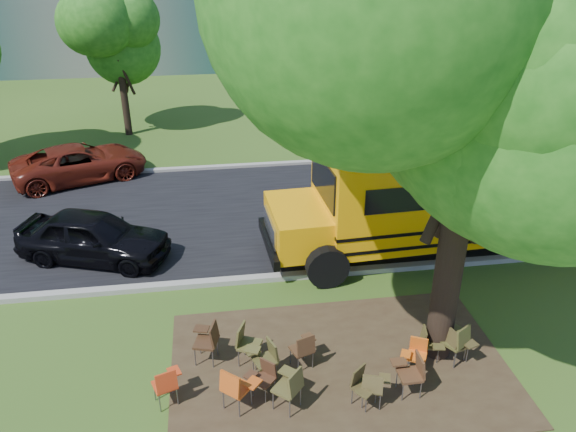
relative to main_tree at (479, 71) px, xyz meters
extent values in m
plane|color=#2D4B17|center=(-3.19, 0.38, -6.06)|extent=(160.00, 160.00, 0.00)
cube|color=#382819|center=(-2.19, -0.12, -6.04)|extent=(7.00, 4.50, 0.03)
cube|color=black|center=(-3.19, 7.38, -6.04)|extent=(80.00, 8.00, 0.04)
cube|color=gray|center=(-3.19, 3.38, -5.99)|extent=(80.00, 0.25, 0.14)
cube|color=gray|center=(-3.19, 11.48, -5.99)|extent=(80.00, 0.25, 0.14)
cylinder|color=black|center=(-8.19, 16.38, -4.31)|extent=(0.32, 0.32, 3.50)
sphere|color=#1F6015|center=(-8.19, 16.38, -1.84)|extent=(4.80, 4.80, 4.80)
cylinder|color=black|center=(4.81, 14.38, -3.96)|extent=(0.38, 0.38, 4.20)
sphere|color=#1F6015|center=(4.81, 14.38, -1.02)|extent=(5.60, 5.60, 5.60)
cylinder|color=black|center=(0.00, 0.00, -3.56)|extent=(0.56, 0.56, 4.99)
sphere|color=#1F6015|center=(0.00, 0.00, 0.01)|extent=(7.20, 7.20, 7.20)
cube|color=#F9A507|center=(4.44, 4.62, -4.08)|extent=(12.37, 3.41, 2.73)
cube|color=black|center=(4.78, 4.64, -3.78)|extent=(11.70, 3.42, 0.67)
cube|color=#F9A507|center=(-2.37, 4.27, -4.95)|extent=(1.57, 2.52, 1.06)
cube|color=black|center=(4.44, 4.62, -4.78)|extent=(12.39, 3.45, 0.09)
cube|color=black|center=(4.44, 4.62, -5.19)|extent=(12.39, 3.45, 0.09)
cylinder|color=black|center=(-1.82, 2.91, -5.50)|extent=(1.13, 0.39, 1.11)
cylinder|color=black|center=(-1.96, 5.68, -5.50)|extent=(1.13, 0.39, 1.11)
cube|color=red|center=(-5.73, -0.64, -5.60)|extent=(0.54, 0.52, 0.05)
cube|color=red|center=(-5.67, -0.81, -5.38)|extent=(0.41, 0.23, 0.41)
cube|color=red|center=(-5.55, -0.42, -5.48)|extent=(0.31, 0.34, 0.03)
cylinder|color=slate|center=(-5.95, -0.54, -5.83)|extent=(0.02, 0.02, 0.45)
cylinder|color=slate|center=(-5.51, -0.74, -5.83)|extent=(0.02, 0.02, 0.45)
cube|color=#CA5015|center=(-4.38, -0.96, -5.56)|extent=(0.64, 0.64, 0.06)
cube|color=#CA5015|center=(-4.51, -1.11, -5.32)|extent=(0.40, 0.37, 0.44)
cube|color=#CA5015|center=(-4.07, -1.02, -5.43)|extent=(0.39, 0.39, 0.03)
cylinder|color=slate|center=(-4.39, -0.69, -5.81)|extent=(0.03, 0.03, 0.50)
cylinder|color=slate|center=(-4.36, -1.22, -5.81)|extent=(0.03, 0.03, 0.50)
cube|color=brown|center=(-3.45, -1.11, -5.56)|extent=(0.64, 0.64, 0.06)
cube|color=brown|center=(-3.30, -1.24, -5.32)|extent=(0.37, 0.40, 0.44)
cube|color=brown|center=(-3.39, -0.81, -5.43)|extent=(0.39, 0.39, 0.03)
cylinder|color=slate|center=(-3.71, -1.13, -5.81)|extent=(0.03, 0.03, 0.50)
cylinder|color=slate|center=(-3.18, -1.10, -5.81)|extent=(0.03, 0.03, 0.50)
cube|color=#452818|center=(-3.85, -0.73, -5.65)|extent=(0.52, 0.52, 0.04)
cube|color=#452818|center=(-3.74, -0.61, -5.46)|extent=(0.32, 0.31, 0.36)
cube|color=#452818|center=(-4.09, -0.67, -5.55)|extent=(0.32, 0.32, 0.03)
cylinder|color=slate|center=(-3.84, -0.94, -5.86)|extent=(0.02, 0.02, 0.40)
cylinder|color=slate|center=(-3.86, -0.51, -5.86)|extent=(0.02, 0.02, 0.40)
cube|color=brown|center=(-1.83, -1.24, -5.62)|extent=(0.50, 0.49, 0.05)
cube|color=brown|center=(-1.88, -1.41, -5.41)|extent=(0.40, 0.20, 0.39)
cube|color=brown|center=(-1.57, -1.18, -5.50)|extent=(0.28, 0.32, 0.03)
cylinder|color=slate|center=(-1.94, -1.03, -5.84)|extent=(0.02, 0.02, 0.44)
cylinder|color=slate|center=(-1.72, -1.45, -5.84)|extent=(0.02, 0.02, 0.44)
cube|color=#453B1D|center=(-1.97, -1.24, -5.63)|extent=(0.55, 0.55, 0.05)
cube|color=#453B1D|center=(-2.08, -1.10, -5.42)|extent=(0.35, 0.31, 0.38)
cube|color=#453B1D|center=(-2.07, -1.48, -5.52)|extent=(0.33, 0.34, 0.03)
cylinder|color=slate|center=(-1.75, -1.26, -5.84)|extent=(0.02, 0.02, 0.43)
cylinder|color=slate|center=(-2.20, -1.21, -5.84)|extent=(0.02, 0.02, 0.43)
cube|color=#50311C|center=(-1.03, -1.09, -5.58)|extent=(0.43, 0.45, 0.05)
cube|color=#50311C|center=(-0.84, -1.09, -5.35)|extent=(0.10, 0.43, 0.43)
cube|color=#50311C|center=(-1.18, -0.83, -5.45)|extent=(0.30, 0.24, 0.03)
cylinder|color=slate|center=(-1.21, -1.27, -5.82)|extent=(0.03, 0.03, 0.48)
cylinder|color=slate|center=(-0.86, -0.91, -5.82)|extent=(0.03, 0.03, 0.48)
cube|color=#453A1D|center=(0.27, -0.31, -5.61)|extent=(0.51, 0.53, 0.05)
cube|color=#453A1D|center=(0.09, -0.36, -5.39)|extent=(0.22, 0.41, 0.40)
cube|color=#453A1D|center=(0.47, -0.49, -5.49)|extent=(0.34, 0.30, 0.03)
cylinder|color=slate|center=(0.38, -0.09, -5.83)|extent=(0.02, 0.02, 0.45)
cylinder|color=slate|center=(0.16, -0.52, -5.83)|extent=(0.02, 0.02, 0.45)
cube|color=#3D2616|center=(-4.94, 0.44, -5.56)|extent=(0.56, 0.57, 0.06)
cube|color=#3D2616|center=(-4.74, 0.39, -5.31)|extent=(0.23, 0.46, 0.45)
cube|color=#3D2616|center=(-5.01, 0.74, -5.42)|extent=(0.37, 0.32, 0.03)
cylinder|color=slate|center=(-5.17, 0.32, -5.81)|extent=(0.03, 0.03, 0.50)
cylinder|color=slate|center=(-4.70, 0.57, -5.81)|extent=(0.03, 0.03, 0.50)
cube|color=#46411E|center=(-3.78, -0.25, -5.60)|extent=(0.53, 0.54, 0.05)
cube|color=#46411E|center=(-3.60, -0.19, -5.37)|extent=(0.23, 0.42, 0.41)
cube|color=#46411E|center=(-3.99, -0.07, -5.47)|extent=(0.35, 0.31, 0.03)
cylinder|color=slate|center=(-3.88, -0.47, -5.83)|extent=(0.02, 0.02, 0.46)
cylinder|color=slate|center=(-3.67, -0.03, -5.83)|extent=(0.02, 0.02, 0.46)
cube|color=brown|center=(-4.03, 0.24, -5.57)|extent=(0.58, 0.59, 0.05)
cube|color=brown|center=(-4.21, 0.32, -5.33)|extent=(0.27, 0.44, 0.44)
cube|color=brown|center=(-4.00, -0.06, -5.44)|extent=(0.38, 0.34, 0.03)
cylinder|color=slate|center=(-3.79, 0.34, -5.81)|extent=(0.03, 0.03, 0.49)
cylinder|color=slate|center=(-4.28, 0.15, -5.81)|extent=(0.03, 0.03, 0.49)
cube|color=#4C2F1B|center=(-2.98, -0.01, -5.61)|extent=(0.53, 0.52, 0.05)
cube|color=#4C2F1B|center=(-2.92, -0.18, -5.39)|extent=(0.41, 0.22, 0.40)
cube|color=#4C2F1B|center=(-2.80, 0.21, -5.49)|extent=(0.30, 0.34, 0.03)
cylinder|color=slate|center=(-3.20, 0.10, -5.83)|extent=(0.02, 0.02, 0.45)
cylinder|color=slate|center=(-2.76, -0.11, -5.83)|extent=(0.02, 0.02, 0.45)
cube|color=#4A4320|center=(-0.25, -0.17, -5.66)|extent=(0.43, 0.44, 0.04)
cube|color=#4A4320|center=(-0.41, -0.13, -5.46)|extent=(0.16, 0.37, 0.36)
cube|color=#4A4320|center=(-0.17, -0.40, -5.55)|extent=(0.29, 0.25, 0.03)
cylinder|color=slate|center=(-0.07, -0.05, -5.86)|extent=(0.02, 0.02, 0.40)
cylinder|color=slate|center=(-0.43, -0.28, -5.86)|extent=(0.02, 0.02, 0.40)
cube|color=#4B4820|center=(0.21, -0.29, -5.56)|extent=(0.63, 0.62, 0.06)
cube|color=#4B4820|center=(0.31, -0.46, -5.32)|extent=(0.43, 0.33, 0.44)
cube|color=#4B4820|center=(0.34, -0.02, -5.43)|extent=(0.37, 0.39, 0.03)
cylinder|color=slate|center=(-0.05, -0.24, -5.81)|extent=(0.03, 0.03, 0.50)
cylinder|color=slate|center=(0.46, -0.35, -5.81)|extent=(0.03, 0.03, 0.50)
cube|color=#D85D17|center=(-0.67, -0.50, -5.66)|extent=(0.50, 0.49, 0.04)
cube|color=#D85D17|center=(-0.60, -0.36, -5.46)|extent=(0.36, 0.24, 0.36)
cube|color=#D85D17|center=(-0.92, -0.52, -5.55)|extent=(0.29, 0.31, 0.03)
cylinder|color=slate|center=(-0.60, -0.71, -5.86)|extent=(0.02, 0.02, 0.40)
cylinder|color=slate|center=(-0.73, -0.30, -5.86)|extent=(0.02, 0.02, 0.40)
imported|color=black|center=(-7.91, 5.17, -5.35)|extent=(4.48, 2.95, 1.42)
imported|color=#58190F|center=(-9.33, 11.18, -5.40)|extent=(5.21, 3.73, 1.32)
camera|label=1|loc=(-4.59, -9.00, 2.05)|focal=35.00mm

